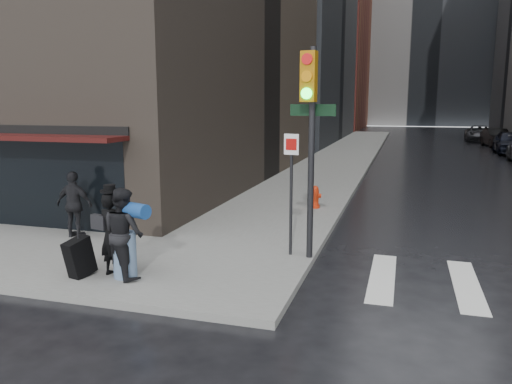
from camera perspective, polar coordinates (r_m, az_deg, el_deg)
ground at (r=10.45m, az=-5.85°, el=-9.56°), size 140.00×140.00×0.00m
sidewalk_left at (r=36.44m, az=10.57°, el=4.55°), size 4.00×50.00×0.15m
bldg_left_far at (r=73.65m, az=3.44°, el=17.52°), size 22.00×20.00×26.00m
bldg_distant at (r=87.99m, az=18.79°, el=17.78°), size 40.00×12.00×32.00m
man_overcoat at (r=10.20m, az=-16.86°, el=-5.01°), size 1.14×0.87×1.85m
man_jeans at (r=10.00m, az=-14.84°, el=-4.52°), size 1.19×1.11×1.78m
man_greycoat at (r=13.36m, az=-20.03°, el=-1.35°), size 0.99×0.42×1.69m
traffic_light at (r=10.61m, az=6.01°, el=7.64°), size 1.12×0.58×4.51m
fire_hydrant at (r=16.28m, az=6.76°, el=-0.68°), size 0.42×0.32×0.73m
parked_car_4 at (r=39.36m, az=26.99°, el=5.09°), size 2.11×4.80×1.61m
parked_car_5 at (r=45.19m, az=25.76°, el=5.61°), size 1.99×4.58×1.46m
parked_car_6 at (r=50.97m, az=24.21°, el=6.12°), size 2.69×5.37×1.46m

